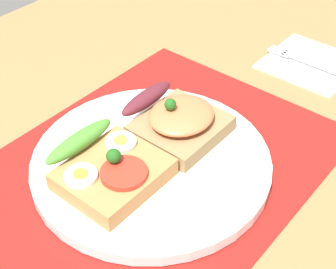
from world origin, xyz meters
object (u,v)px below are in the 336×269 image
object	(u,v)px
fork	(306,61)
napkin	(311,62)
sandwich_salmon	(176,120)
sandwich_egg_tomato	(109,169)
plate	(151,162)

from	to	relation	value
fork	napkin	bearing A→B (deg)	-19.98
sandwich_salmon	napkin	xyz separation A→B (cm)	(26.78, -4.40, -3.27)
sandwich_salmon	napkin	bearing A→B (deg)	-9.34
sandwich_egg_tomato	napkin	xyz separation A→B (cm)	(37.50, -4.90, -2.92)
napkin	sandwich_salmon	bearing A→B (deg)	170.66
sandwich_egg_tomato	sandwich_salmon	distance (cm)	10.74
sandwich_egg_tomato	napkin	world-z (taller)	sandwich_egg_tomato
sandwich_salmon	fork	xyz separation A→B (cm)	(25.92, -4.09, -2.81)
sandwich_egg_tomato	napkin	size ratio (longest dim) A/B	0.85
sandwich_salmon	sandwich_egg_tomato	bearing A→B (deg)	177.32
sandwich_egg_tomato	fork	world-z (taller)	sandwich_egg_tomato
plate	sandwich_egg_tomato	xyz separation A→B (cm)	(-5.35, 1.29, 2.21)
plate	sandwich_egg_tomato	size ratio (longest dim) A/B	2.56
plate	fork	xyz separation A→B (cm)	(31.29, -3.30, -0.26)
fork	plate	bearing A→B (deg)	173.98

